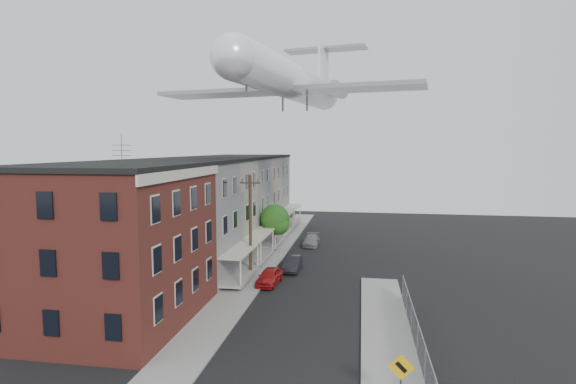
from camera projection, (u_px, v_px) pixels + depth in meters
name	position (u px, v px, depth m)	size (l,w,h in m)	color
sidewalk_left	(266.00, 260.00, 45.17)	(3.00, 62.00, 0.12)	gray
sidewalk_right	(388.00, 345.00, 25.71)	(3.00, 26.00, 0.12)	gray
curb_left	(280.00, 260.00, 44.93)	(0.15, 62.00, 0.14)	gray
curb_right	(362.00, 343.00, 25.95)	(0.15, 26.00, 0.14)	gray
corner_building	(113.00, 243.00, 29.03)	(10.31, 12.30, 12.15)	#341210
row_house_a	(174.00, 220.00, 38.35)	(11.98, 7.00, 10.30)	#5E5E5C
row_house_b	(202.00, 209.00, 45.23)	(11.98, 7.00, 10.30)	gray
row_house_c	(223.00, 201.00, 52.10)	(11.98, 7.00, 10.30)	#5E5E5C
row_house_d	(240.00, 195.00, 58.98)	(11.98, 7.00, 10.30)	gray
row_house_e	(252.00, 190.00, 65.85)	(11.98, 7.00, 10.30)	#5E5E5C
chainlink_fence	(418.00, 338.00, 24.40)	(0.06, 18.06, 1.90)	gray
warning_sign	(401.00, 375.00, 18.62)	(1.10, 0.11, 2.80)	#515156
utility_pole	(250.00, 225.00, 38.84)	(1.80, 0.26, 9.00)	black
street_tree	(276.00, 220.00, 48.65)	(3.22, 3.20, 5.20)	black
car_near	(270.00, 276.00, 37.21)	(1.59, 3.96, 1.35)	#A71615
car_mid	(293.00, 263.00, 41.42)	(1.40, 4.02, 1.32)	black
car_far	(311.00, 240.00, 52.04)	(1.72, 4.22, 1.23)	gray
airplane	(294.00, 82.00, 39.82)	(23.29, 26.60, 7.65)	white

